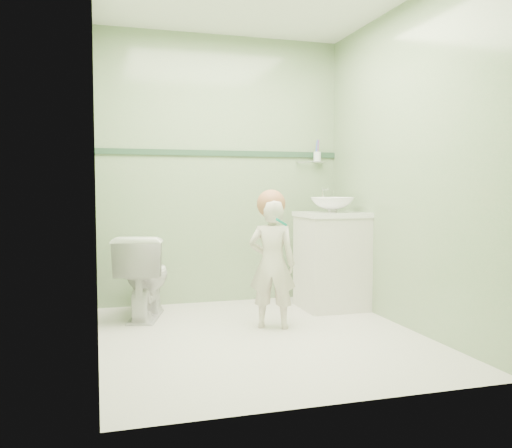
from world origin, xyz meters
name	(u,v)px	position (x,y,z in m)	size (l,w,h in m)	color
ground	(262,336)	(0.00, 0.00, 0.00)	(2.50, 2.50, 0.00)	silver
room_shell	(262,164)	(0.00, 0.00, 1.20)	(2.50, 2.54, 2.40)	#82A676
trim_stripe	(222,153)	(0.00, 1.24, 1.35)	(2.20, 0.02, 0.05)	#2A4A34
vanity	(332,262)	(0.84, 0.70, 0.40)	(0.52, 0.50, 0.80)	silver
counter	(332,215)	(0.84, 0.70, 0.81)	(0.54, 0.52, 0.04)	white
basin	(332,205)	(0.84, 0.70, 0.89)	(0.37, 0.37, 0.13)	white
faucet	(324,195)	(0.84, 0.89, 0.97)	(0.03, 0.13, 0.18)	silver
cup_holder	(316,157)	(0.89, 1.18, 1.33)	(0.26, 0.07, 0.21)	silver
toilet	(144,276)	(-0.74, 0.80, 0.34)	(0.38, 0.66, 0.67)	white
toddler	(272,264)	(0.14, 0.21, 0.48)	(0.35, 0.23, 0.96)	beige
hair_cap	(271,204)	(0.14, 0.24, 0.92)	(0.21, 0.21, 0.21)	#A16442
teal_toothbrush	(281,222)	(0.16, 0.07, 0.80)	(0.12, 0.14, 0.08)	#08846D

